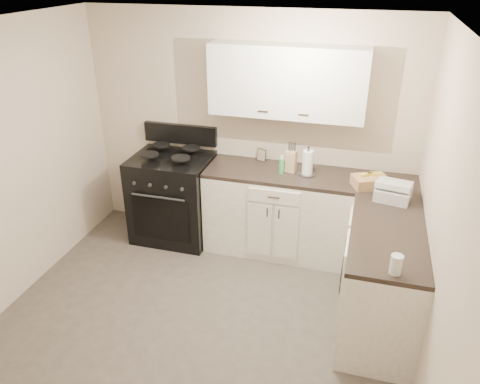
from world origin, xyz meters
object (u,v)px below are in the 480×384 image
(paper_towel, at_px, (308,163))
(wicker_basket, at_px, (370,182))
(stove, at_px, (174,199))
(countertop_grill, at_px, (393,193))
(knife_block, at_px, (291,161))

(paper_towel, distance_m, wicker_basket, 0.64)
(stove, distance_m, paper_towel, 1.61)
(countertop_grill, bearing_deg, stove, -176.65)
(knife_block, height_order, paper_towel, paper_towel)
(stove, height_order, knife_block, knife_block)
(knife_block, bearing_deg, wicker_basket, -2.68)
(stove, distance_m, countertop_grill, 2.40)
(paper_towel, xyz_separation_m, countertop_grill, (0.84, -0.32, -0.07))
(wicker_basket, relative_size, countertop_grill, 1.06)
(paper_towel, relative_size, countertop_grill, 0.85)
(knife_block, height_order, countertop_grill, knife_block)
(paper_towel, bearing_deg, stove, -179.09)
(stove, relative_size, paper_towel, 3.98)
(paper_towel, height_order, wicker_basket, paper_towel)
(wicker_basket, bearing_deg, knife_block, 169.00)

